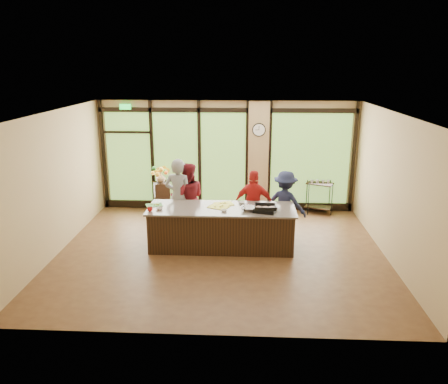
# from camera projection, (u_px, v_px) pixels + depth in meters

# --- Properties ---
(floor) EXTENTS (7.00, 7.00, 0.00)m
(floor) POSITION_uv_depth(u_px,v_px,m) (221.00, 252.00, 9.45)
(floor) COLOR #4D2E1B
(floor) RESTS_ON ground
(ceiling) EXTENTS (7.00, 7.00, 0.00)m
(ceiling) POSITION_uv_depth(u_px,v_px,m) (220.00, 113.00, 8.60)
(ceiling) COLOR white
(ceiling) RESTS_ON back_wall
(back_wall) EXTENTS (7.00, 0.00, 7.00)m
(back_wall) POSITION_uv_depth(u_px,v_px,m) (227.00, 156.00, 11.90)
(back_wall) COLOR tan
(back_wall) RESTS_ON floor
(left_wall) EXTENTS (0.00, 6.00, 6.00)m
(left_wall) POSITION_uv_depth(u_px,v_px,m) (55.00, 184.00, 9.19)
(left_wall) COLOR tan
(left_wall) RESTS_ON floor
(right_wall) EXTENTS (0.00, 6.00, 6.00)m
(right_wall) POSITION_uv_depth(u_px,v_px,m) (393.00, 188.00, 8.85)
(right_wall) COLOR tan
(right_wall) RESTS_ON floor
(window_wall) EXTENTS (6.90, 0.12, 3.00)m
(window_wall) POSITION_uv_depth(u_px,v_px,m) (233.00, 160.00, 11.88)
(window_wall) COLOR tan
(window_wall) RESTS_ON floor
(island_base) EXTENTS (3.10, 1.00, 0.88)m
(island_base) POSITION_uv_depth(u_px,v_px,m) (222.00, 228.00, 9.61)
(island_base) COLOR black
(island_base) RESTS_ON floor
(countertop) EXTENTS (3.20, 1.10, 0.04)m
(countertop) POSITION_uv_depth(u_px,v_px,m) (221.00, 209.00, 9.48)
(countertop) COLOR slate
(countertop) RESTS_ON island_base
(wall_clock) EXTENTS (0.36, 0.04, 0.36)m
(wall_clock) POSITION_uv_depth(u_px,v_px,m) (259.00, 130.00, 11.52)
(wall_clock) COLOR black
(wall_clock) RESTS_ON window_wall
(cook_left) EXTENTS (0.76, 0.58, 1.85)m
(cook_left) POSITION_uv_depth(u_px,v_px,m) (179.00, 197.00, 10.20)
(cook_left) COLOR gray
(cook_left) RESTS_ON floor
(cook_midleft) EXTENTS (0.91, 0.75, 1.71)m
(cook_midleft) POSITION_uv_depth(u_px,v_px,m) (188.00, 198.00, 10.37)
(cook_midleft) COLOR maroon
(cook_midleft) RESTS_ON floor
(cook_midright) EXTENTS (0.98, 0.51, 1.60)m
(cook_midright) POSITION_uv_depth(u_px,v_px,m) (254.00, 204.00, 10.12)
(cook_midright) COLOR #AE1C1A
(cook_midright) RESTS_ON floor
(cook_right) EXTENTS (1.15, 0.93, 1.55)m
(cook_right) POSITION_uv_depth(u_px,v_px,m) (285.00, 203.00, 10.24)
(cook_right) COLOR #1B1F3B
(cook_right) RESTS_ON floor
(roasting_pan) EXTENTS (0.54, 0.47, 0.08)m
(roasting_pan) POSITION_uv_depth(u_px,v_px,m) (265.00, 210.00, 9.21)
(roasting_pan) COLOR black
(roasting_pan) RESTS_ON countertop
(mixing_bowl) EXTENTS (0.39, 0.39, 0.08)m
(mixing_bowl) POSITION_uv_depth(u_px,v_px,m) (248.00, 209.00, 9.30)
(mixing_bowl) COLOR silver
(mixing_bowl) RESTS_ON countertop
(cutting_board_left) EXTENTS (0.43, 0.37, 0.01)m
(cutting_board_left) POSITION_uv_depth(u_px,v_px,m) (154.00, 205.00, 9.64)
(cutting_board_left) COLOR #3C8731
(cutting_board_left) RESTS_ON countertop
(cutting_board_center) EXTENTS (0.48, 0.42, 0.01)m
(cutting_board_center) POSITION_uv_depth(u_px,v_px,m) (224.00, 204.00, 9.72)
(cutting_board_center) COLOR yellow
(cutting_board_center) RESTS_ON countertop
(cutting_board_right) EXTENTS (0.52, 0.47, 0.01)m
(cutting_board_right) POSITION_uv_depth(u_px,v_px,m) (219.00, 207.00, 9.52)
(cutting_board_right) COLOR yellow
(cutting_board_right) RESTS_ON countertop
(prep_bowl_near) EXTENTS (0.17, 0.17, 0.05)m
(prep_bowl_near) POSITION_uv_depth(u_px,v_px,m) (159.00, 208.00, 9.36)
(prep_bowl_near) COLOR silver
(prep_bowl_near) RESTS_ON countertop
(prep_bowl_mid) EXTENTS (0.14, 0.14, 0.04)m
(prep_bowl_mid) POSITION_uv_depth(u_px,v_px,m) (224.00, 211.00, 9.23)
(prep_bowl_mid) COLOR silver
(prep_bowl_mid) RESTS_ON countertop
(prep_bowl_far) EXTENTS (0.17, 0.17, 0.04)m
(prep_bowl_far) POSITION_uv_depth(u_px,v_px,m) (242.00, 203.00, 9.76)
(prep_bowl_far) COLOR silver
(prep_bowl_far) RESTS_ON countertop
(red_ramekin) EXTENTS (0.12, 0.12, 0.09)m
(red_ramekin) POSITION_uv_depth(u_px,v_px,m) (150.00, 209.00, 9.24)
(red_ramekin) COLOR red
(red_ramekin) RESTS_ON countertop
(flower_stand) EXTENTS (0.53, 0.53, 0.82)m
(flower_stand) POSITION_uv_depth(u_px,v_px,m) (162.00, 197.00, 12.02)
(flower_stand) COLOR black
(flower_stand) RESTS_ON floor
(flower_vase) EXTENTS (0.29, 0.29, 0.28)m
(flower_vase) POSITION_uv_depth(u_px,v_px,m) (161.00, 177.00, 11.86)
(flower_vase) COLOR #8E704D
(flower_vase) RESTS_ON flower_stand
(bar_cart) EXTENTS (0.79, 0.64, 0.94)m
(bar_cart) POSITION_uv_depth(u_px,v_px,m) (319.00, 193.00, 11.80)
(bar_cart) COLOR black
(bar_cart) RESTS_ON floor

